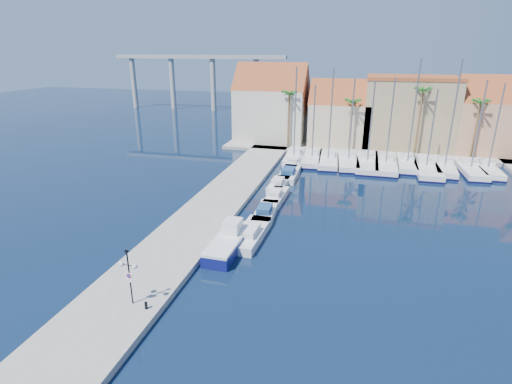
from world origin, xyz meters
TOP-DOWN VIEW (x-y plane):
  - ground at (0.00, 0.00)m, footprint 260.00×260.00m
  - quay_west at (-9.00, 13.50)m, footprint 6.00×77.00m
  - shore_north at (10.00, 48.00)m, footprint 54.00×16.00m
  - lamp_post at (-7.98, -3.49)m, footprint 1.33×0.39m
  - bollard at (-6.84, -3.79)m, footprint 0.20×0.20m
  - fishing_boat at (-4.54, 5.94)m, footprint 2.32×6.60m
  - motorboat_west_0 at (-3.28, 8.44)m, footprint 2.46×7.04m
  - motorboat_west_1 at (-3.14, 13.61)m, footprint 2.19×6.01m
  - motorboat_west_2 at (-3.04, 18.45)m, footprint 1.98×5.66m
  - motorboat_west_3 at (-3.63, 22.69)m, footprint 1.99×5.72m
  - motorboat_west_4 at (-3.18, 27.34)m, footprint 2.34×7.05m
  - motorboat_west_5 at (-3.34, 32.79)m, footprint 2.63×6.42m
  - sailboat_0 at (-3.94, 36.01)m, footprint 2.95×9.63m
  - sailboat_1 at (-1.20, 36.13)m, footprint 3.19×10.20m
  - sailboat_2 at (1.24, 35.66)m, footprint 3.40×10.44m
  - sailboat_3 at (4.15, 35.89)m, footprint 3.72×11.04m
  - sailboat_4 at (6.89, 35.71)m, footprint 3.18×11.65m
  - sailboat_5 at (9.43, 35.62)m, footprint 3.24×11.48m
  - sailboat_6 at (12.44, 36.51)m, footprint 2.84×9.72m
  - sailboat_7 at (14.79, 35.22)m, footprint 3.29×12.04m
  - sailboat_8 at (17.35, 35.98)m, footprint 3.42×10.19m
  - sailboat_9 at (20.51, 35.65)m, footprint 3.02×10.09m
  - sailboat_10 at (22.79, 36.25)m, footprint 2.46×9.26m
  - building_0 at (-10.00, 47.00)m, footprint 12.30×9.00m
  - building_1 at (2.00, 47.00)m, footprint 10.30×8.00m
  - building_2 at (13.00, 48.00)m, footprint 14.20×10.20m
  - building_3 at (25.00, 47.00)m, footprint 10.30×8.00m
  - palm_0 at (-6.00, 42.00)m, footprint 2.60×2.60m
  - palm_1 at (4.00, 42.00)m, footprint 2.60×2.60m
  - palm_2 at (14.00, 42.00)m, footprint 2.60×2.60m
  - palm_3 at (22.00, 42.00)m, footprint 2.60×2.60m
  - viaduct at (-39.07, 82.00)m, footprint 48.00×2.20m

SIDE VIEW (x-z plane):
  - ground at x=0.00m, z-range 0.00..0.00m
  - quay_west at x=-9.00m, z-range 0.00..0.50m
  - shore_north at x=10.00m, z-range 0.00..0.50m
  - motorboat_west_1 at x=-3.14m, z-range -0.19..1.21m
  - motorboat_west_3 at x=-3.63m, z-range -0.19..1.21m
  - motorboat_west_4 at x=-3.18m, z-range -0.19..1.21m
  - motorboat_west_0 at x=-3.28m, z-range -0.19..1.21m
  - motorboat_west_2 at x=-3.04m, z-range -0.19..1.21m
  - motorboat_west_5 at x=-3.34m, z-range -0.19..1.21m
  - sailboat_7 at x=14.79m, z-range -5.06..6.16m
  - sailboat_4 at x=6.89m, z-range -5.48..6.61m
  - sailboat_5 at x=9.43m, z-range -5.72..6.86m
  - sailboat_1 at x=-1.20m, z-range -5.09..6.23m
  - sailboat_3 at x=4.15m, z-range -5.57..6.71m
  - sailboat_9 at x=20.51m, z-range -5.65..6.82m
  - sailboat_10 at x=22.79m, z-range -5.43..6.61m
  - sailboat_2 at x=1.24m, z-range -6.26..7.45m
  - sailboat_0 at x=-3.94m, z-range -6.29..7.51m
  - sailboat_8 at x=17.35m, z-range -6.84..8.08m
  - sailboat_6 at x=12.44m, z-range -6.85..8.10m
  - bollard at x=-6.84m, z-range 0.50..0.99m
  - fishing_boat at x=-4.54m, z-range -0.38..1.91m
  - lamp_post at x=-7.98m, z-range 1.11..5.02m
  - building_1 at x=2.00m, z-range -0.20..10.80m
  - building_3 at x=25.00m, z-range -0.14..11.86m
  - building_2 at x=13.00m, z-range 0.51..12.01m
  - building_0 at x=-10.00m, z-range -0.23..13.27m
  - palm_1 at x=4.00m, z-range 3.56..12.71m
  - palm_3 at x=22.00m, z-range 3.78..13.43m
  - palm_0 at x=-6.00m, z-range 4.00..14.15m
  - palm_2 at x=14.00m, z-range 4.44..15.59m
  - viaduct at x=-39.07m, z-range 3.02..17.47m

